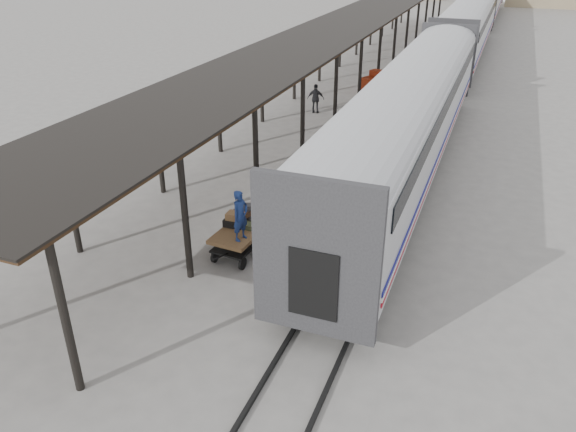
# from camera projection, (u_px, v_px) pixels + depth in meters

# --- Properties ---
(ground) EXTENTS (160.00, 160.00, 0.00)m
(ground) POSITION_uv_depth(u_px,v_px,m) (258.00, 253.00, 18.19)
(ground) COLOR slate
(ground) RESTS_ON ground
(train) EXTENTS (3.45, 76.01, 4.01)m
(train) POSITION_uv_depth(u_px,v_px,m) (467.00, 26.00, 44.08)
(train) COLOR silver
(train) RESTS_ON ground
(canopy) EXTENTS (4.90, 64.30, 4.15)m
(canopy) POSITION_uv_depth(u_px,v_px,m) (355.00, 20.00, 37.44)
(canopy) COLOR #422B19
(canopy) RESTS_ON ground
(rails) EXTENTS (1.54, 150.00, 0.12)m
(rails) POSITION_uv_depth(u_px,v_px,m) (463.00, 59.00, 45.44)
(rails) COLOR black
(rails) RESTS_ON ground
(baggage_cart) EXTENTS (1.44, 2.49, 0.86)m
(baggage_cart) POSITION_uv_depth(u_px,v_px,m) (243.00, 234.00, 17.96)
(baggage_cart) COLOR brown
(baggage_cart) RESTS_ON ground
(suitcase_stack) EXTENTS (1.32, 1.07, 0.57)m
(suitcase_stack) POSITION_uv_depth(u_px,v_px,m) (244.00, 217.00, 18.11)
(suitcase_stack) COLOR #363638
(suitcase_stack) RESTS_ON baggage_cart
(luggage_tug) EXTENTS (1.55, 1.87, 1.42)m
(luggage_tug) POSITION_uv_depth(u_px,v_px,m) (374.00, 83.00, 35.75)
(luggage_tug) COLOR maroon
(luggage_tug) RESTS_ON ground
(porter) EXTENTS (0.54, 0.68, 1.61)m
(porter) POSITION_uv_depth(u_px,v_px,m) (240.00, 216.00, 16.88)
(porter) COLOR navy
(porter) RESTS_ON baggage_cart
(pedestrian) EXTENTS (1.01, 0.54, 1.65)m
(pedestrian) POSITION_uv_depth(u_px,v_px,m) (316.00, 99.00, 31.85)
(pedestrian) COLOR black
(pedestrian) RESTS_ON ground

